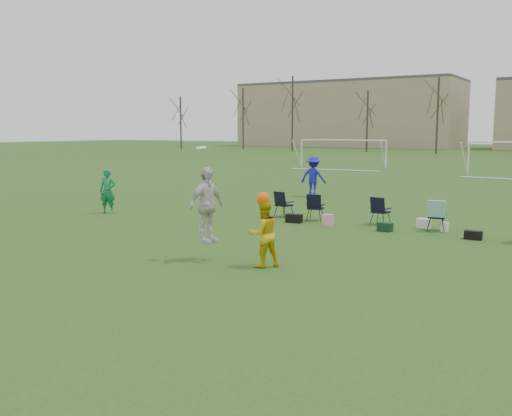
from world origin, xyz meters
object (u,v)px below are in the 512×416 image
Objects in this scene: fielder_blue at (313,176)px; goal_left at (343,146)px; fielder_green_near at (108,191)px; center_contest at (232,217)px.

goal_left is at bearing -75.53° from fielder_blue.
center_contest reaches higher than fielder_green_near.
fielder_green_near is 28.52m from goal_left.
center_contest is at bearing 103.53° from fielder_blue.
fielder_green_near is at bearing -90.51° from goal_left.
fielder_blue is 0.69× the size of center_contest.
fielder_green_near is 0.88× the size of fielder_blue.
goal_left reaches higher than fielder_blue.
fielder_blue is 0.27× the size of goal_left.
fielder_blue reaches higher than fielder_green_near.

